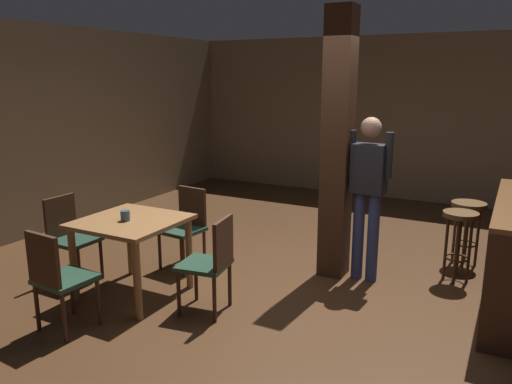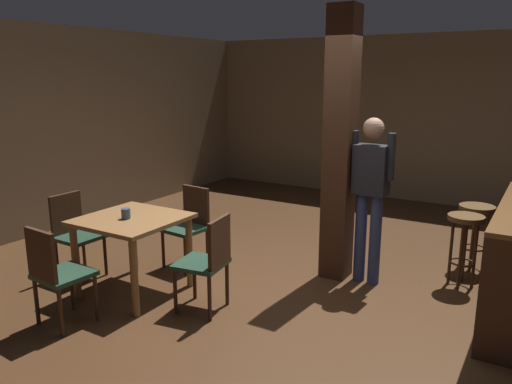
# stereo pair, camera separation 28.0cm
# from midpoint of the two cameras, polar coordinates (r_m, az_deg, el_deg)

# --- Properties ---
(ground_plane) EXTENTS (10.80, 10.80, 0.00)m
(ground_plane) POSITION_cam_midpoint_polar(r_m,az_deg,el_deg) (5.09, 3.97, -11.49)
(ground_plane) COLOR #422816
(wall_back) EXTENTS (8.00, 0.10, 2.80)m
(wall_back) POSITION_cam_midpoint_polar(r_m,az_deg,el_deg) (8.96, 16.05, 8.04)
(wall_back) COLOR #756047
(wall_back) RESTS_ON ground_plane
(wall_left) EXTENTS (0.10, 9.00, 2.80)m
(wall_left) POSITION_cam_midpoint_polar(r_m,az_deg,el_deg) (7.27, -26.19, 6.13)
(wall_left) COLOR #756047
(wall_left) RESTS_ON ground_plane
(pillar) EXTENTS (0.28, 0.28, 2.80)m
(pillar) POSITION_cam_midpoint_polar(r_m,az_deg,el_deg) (5.24, 7.78, 5.13)
(pillar) COLOR #382114
(pillar) RESTS_ON ground_plane
(dining_table) EXTENTS (0.92, 0.92, 0.77)m
(dining_table) POSITION_cam_midpoint_polar(r_m,az_deg,el_deg) (5.02, -15.59, -4.52)
(dining_table) COLOR brown
(dining_table) RESTS_ON ground_plane
(chair_east) EXTENTS (0.48, 0.48, 0.89)m
(chair_east) POSITION_cam_midpoint_polar(r_m,az_deg,el_deg) (4.55, -6.85, -7.72)
(chair_east) COLOR #1E3828
(chair_east) RESTS_ON ground_plane
(chair_west) EXTENTS (0.43, 0.43, 0.89)m
(chair_west) POSITION_cam_midpoint_polar(r_m,az_deg,el_deg) (5.62, -21.91, -4.50)
(chair_west) COLOR #1E3828
(chair_west) RESTS_ON ground_plane
(chair_north) EXTENTS (0.46, 0.46, 0.89)m
(chair_north) POSITION_cam_midpoint_polar(r_m,az_deg,el_deg) (5.66, -9.42, -3.58)
(chair_north) COLOR #1E3828
(chair_north) RESTS_ON ground_plane
(chair_south) EXTENTS (0.45, 0.45, 0.89)m
(chair_south) POSITION_cam_midpoint_polar(r_m,az_deg,el_deg) (4.54, -23.43, -8.79)
(chair_south) COLOR #1E3828
(chair_south) RESTS_ON ground_plane
(napkin_cup) EXTENTS (0.09, 0.09, 0.10)m
(napkin_cup) POSITION_cam_midpoint_polar(r_m,az_deg,el_deg) (4.93, -16.30, -2.63)
(napkin_cup) COLOR #33475B
(napkin_cup) RESTS_ON dining_table
(standing_person) EXTENTS (0.47, 0.22, 1.72)m
(standing_person) POSITION_cam_midpoint_polar(r_m,az_deg,el_deg) (5.21, 11.20, 0.50)
(standing_person) COLOR black
(standing_person) RESTS_ON ground_plane
(bar_counter) EXTENTS (0.56, 2.07, 1.02)m
(bar_counter) POSITION_cam_midpoint_polar(r_m,az_deg,el_deg) (5.16, 25.89, -6.30)
(bar_counter) COLOR brown
(bar_counter) RESTS_ON ground_plane
(bar_stool_near) EXTENTS (0.36, 0.36, 0.75)m
(bar_stool_near) POSITION_cam_midpoint_polar(r_m,az_deg,el_deg) (5.54, 20.90, -4.03)
(bar_stool_near) COLOR #4C3319
(bar_stool_near) RESTS_ON ground_plane
(bar_stool_mid) EXTENTS (0.38, 0.38, 0.73)m
(bar_stool_mid) POSITION_cam_midpoint_polar(r_m,az_deg,el_deg) (6.08, 21.84, -2.71)
(bar_stool_mid) COLOR #4C3319
(bar_stool_mid) RESTS_ON ground_plane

